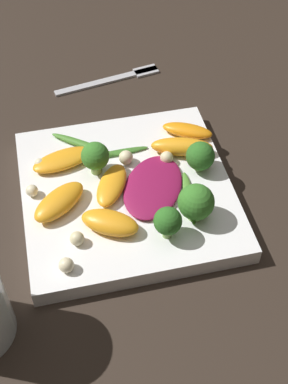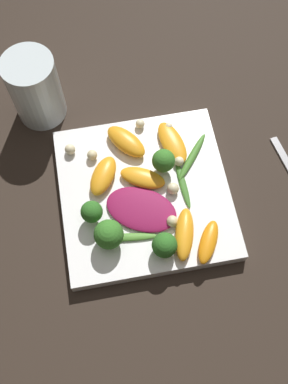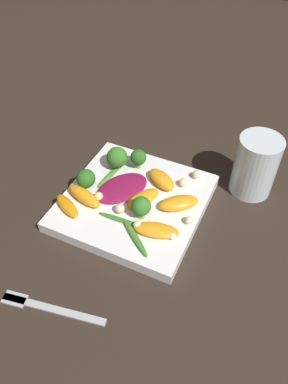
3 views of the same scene
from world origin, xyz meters
name	(u,v)px [view 2 (image 2 of 3)]	position (x,y,z in m)	size (l,w,h in m)	color
ground_plane	(145,197)	(0.00, 0.00, 0.00)	(2.40, 2.40, 0.00)	#2D231C
plate	(145,194)	(0.00, 0.00, 0.01)	(0.25, 0.25, 0.02)	white
drinking_glass	(35,89)	(0.18, 0.14, 0.06)	(0.08, 0.08, 0.12)	silver
radicchio_leaf_0	(141,209)	(-0.03, 0.01, 0.03)	(0.11, 0.12, 0.01)	maroon
orange_segment_0	(184,234)	(-0.08, -0.04, 0.03)	(0.08, 0.05, 0.02)	orange
orange_segment_1	(126,142)	(0.08, 0.01, 0.03)	(0.08, 0.07, 0.02)	orange
orange_segment_2	(208,242)	(-0.09, -0.07, 0.03)	(0.07, 0.05, 0.01)	orange
orange_segment_3	(103,176)	(0.03, 0.06, 0.03)	(0.07, 0.06, 0.02)	orange
orange_segment_4	(172,142)	(0.07, -0.06, 0.03)	(0.08, 0.05, 0.01)	orange
orange_segment_5	(146,177)	(0.02, 0.00, 0.03)	(0.06, 0.07, 0.02)	orange
broccoli_floret_0	(109,235)	(-0.07, 0.06, 0.05)	(0.04, 0.04, 0.05)	#84AD5B
broccoli_floret_1	(165,245)	(-0.09, -0.01, 0.04)	(0.04, 0.04, 0.04)	#84AD5B
broccoli_floret_2	(92,212)	(-0.03, 0.08, 0.05)	(0.03, 0.03, 0.04)	#84AD5B
broccoli_floret_3	(163,161)	(0.03, -0.03, 0.05)	(0.03, 0.03, 0.04)	#84AD5B
arugula_sprig_0	(129,237)	(-0.07, 0.03, 0.02)	(0.02, 0.08, 0.01)	#518E33
arugula_sprig_1	(183,186)	(0.00, -0.06, 0.02)	(0.08, 0.01, 0.00)	#3D7528
arugula_sprig_2	(192,157)	(0.04, -0.08, 0.03)	(0.08, 0.06, 0.01)	#47842D
macadamia_nut_0	(172,221)	(-0.06, -0.03, 0.03)	(0.02, 0.02, 0.02)	beige
macadamia_nut_1	(92,155)	(0.07, 0.07, 0.03)	(0.02, 0.02, 0.02)	beige
macadamia_nut_2	(173,189)	(-0.01, -0.04, 0.03)	(0.02, 0.02, 0.02)	beige
macadamia_nut_3	(169,127)	(0.10, -0.06, 0.03)	(0.01, 0.01, 0.01)	beige
macadamia_nut_4	(140,124)	(0.11, -0.01, 0.03)	(0.01, 0.01, 0.01)	beige
macadamia_nut_5	(70,149)	(0.08, 0.10, 0.03)	(0.02, 0.02, 0.02)	beige
macadamia_nut_6	(179,161)	(0.04, -0.06, 0.03)	(0.01, 0.01, 0.01)	beige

